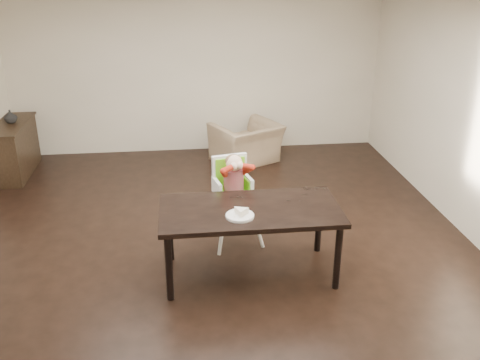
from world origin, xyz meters
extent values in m
plane|color=black|center=(0.00, 0.00, 0.00)|extent=(7.00, 7.00, 0.00)
cube|color=beige|center=(0.00, 3.50, 1.35)|extent=(6.00, 0.02, 2.70)
cube|color=black|center=(0.35, -0.43, 0.72)|extent=(1.80, 0.90, 0.05)
cylinder|color=black|center=(-0.47, -0.80, 0.35)|extent=(0.07, 0.07, 0.70)
cylinder|color=black|center=(1.17, -0.80, 0.35)|extent=(0.07, 0.07, 0.70)
cylinder|color=black|center=(-0.47, -0.06, 0.35)|extent=(0.07, 0.07, 0.70)
cylinder|color=black|center=(1.17, -0.06, 0.35)|extent=(0.07, 0.07, 0.70)
cylinder|color=white|center=(0.11, 0.04, 0.28)|extent=(0.05, 0.05, 0.56)
cylinder|color=white|center=(0.50, 0.12, 0.28)|extent=(0.05, 0.05, 0.56)
cylinder|color=white|center=(0.02, 0.43, 0.28)|extent=(0.05, 0.05, 0.56)
cylinder|color=white|center=(0.42, 0.52, 0.28)|extent=(0.05, 0.05, 0.56)
cube|color=white|center=(0.26, 0.28, 0.56)|extent=(0.47, 0.44, 0.05)
cube|color=#70D81B|center=(0.26, 0.28, 0.60)|extent=(0.38, 0.36, 0.03)
cube|color=white|center=(0.23, 0.43, 0.80)|extent=(0.40, 0.14, 0.42)
cube|color=#70D81B|center=(0.23, 0.40, 0.79)|extent=(0.34, 0.09, 0.38)
cube|color=black|center=(0.19, 0.31, 0.79)|extent=(0.07, 0.18, 0.02)
cube|color=black|center=(0.32, 0.34, 0.79)|extent=(0.07, 0.18, 0.02)
cylinder|color=#B5141C|center=(0.26, 0.28, 0.75)|extent=(0.28, 0.28, 0.27)
sphere|color=beige|center=(0.27, 0.26, 0.97)|extent=(0.22, 0.22, 0.18)
ellipsoid|color=brown|center=(0.26, 0.28, 0.99)|extent=(0.22, 0.21, 0.14)
sphere|color=beige|center=(0.25, 0.16, 0.98)|extent=(0.10, 0.10, 0.08)
sphere|color=beige|center=(0.32, 0.17, 0.98)|extent=(0.10, 0.10, 0.08)
cylinder|color=white|center=(0.23, -0.61, 0.76)|extent=(0.36, 0.36, 0.02)
torus|color=white|center=(0.23, -0.61, 0.77)|extent=(0.36, 0.36, 0.01)
imported|color=tan|center=(0.72, 2.80, 0.42)|extent=(1.14, 1.00, 0.84)
cube|color=black|center=(-2.78, 2.70, 0.38)|extent=(0.40, 1.20, 0.76)
cube|color=black|center=(-2.78, 2.70, 0.78)|extent=(0.44, 1.26, 0.03)
imported|color=#99999E|center=(-2.78, 2.75, 0.88)|extent=(0.20, 0.20, 0.18)
camera|label=1|loc=(-0.30, -5.17, 3.09)|focal=40.00mm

